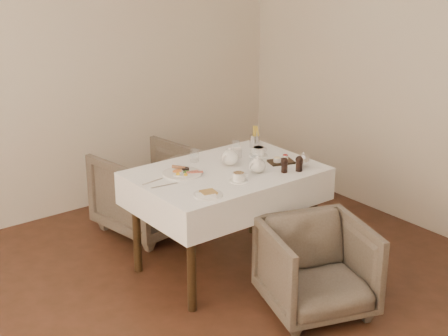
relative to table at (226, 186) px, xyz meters
The scene contains 20 objects.
table is the anchor object (origin of this frame).
armchair_near 0.90m from the table, 83.00° to the right, with size 0.64×0.66×0.60m, color #4F443A.
armchair_far 0.95m from the table, 95.09° to the left, with size 0.72×0.74×0.68m, color #4F443A.
breakfast_plate 0.34m from the table, 156.66° to the left, with size 0.27×0.27×0.03m.
side_plate 0.51m from the table, 141.39° to the right, with size 0.20×0.19×0.02m.
teapot_centre 0.21m from the table, 36.01° to the left, with size 0.17×0.13×0.14m, color white, non-canonical shape.
teapot_front 0.29m from the table, 52.02° to the right, with size 0.16×0.12×0.13m, color white, non-canonical shape.
creamer 0.32m from the table, 34.26° to the left, with size 0.06×0.06×0.07m, color white.
teacup_near 0.28m from the table, 106.49° to the right, with size 0.13×0.13×0.06m.
teacup_far 0.42m from the table, 14.46° to the left, with size 0.14×0.14×0.07m.
glass_left 0.33m from the table, 103.12° to the left, with size 0.07×0.07×0.09m, color silver.
glass_mid 0.30m from the table, ahead, with size 0.07×0.07×0.10m, color silver.
glass_right 0.44m from the table, 41.36° to the left, with size 0.06×0.06×0.09m, color silver.
condiment_board 0.45m from the table, 16.11° to the right, with size 0.20×0.17×0.04m.
pepper_mill_left 0.44m from the table, 43.40° to the right, with size 0.05×0.05×0.11m, color black, non-canonical shape.
pepper_mill_right 0.54m from the table, 39.32° to the right, with size 0.05×0.05×0.11m, color black, non-canonical shape.
silver_pot 0.58m from the table, 30.12° to the right, with size 0.10×0.08×0.11m, color white, non-canonical shape.
fries_cup 0.61m from the table, 29.56° to the left, with size 0.08×0.08×0.17m.
cutlery_fork 0.55m from the table, 167.08° to the left, with size 0.01×0.18×0.00m, color silver.
cutlery_knife 0.52m from the table, behind, with size 0.02×0.19×0.00m, color silver.
Camera 1 is at (-2.22, -2.71, 2.40)m, focal length 55.00 mm.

